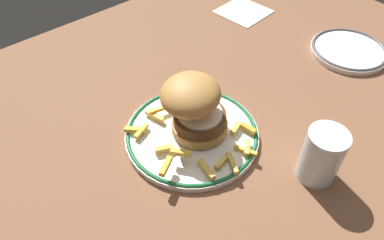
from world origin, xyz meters
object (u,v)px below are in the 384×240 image
at_px(burger, 194,106).
at_px(napkin, 243,11).
at_px(water_glass, 321,158).
at_px(dinner_plate, 192,134).
at_px(side_plate, 349,50).

distance_m(burger, napkin, 0.50).
bearing_deg(napkin, water_glass, -124.00).
relative_size(burger, water_glass, 1.21).
xyz_separation_m(water_glass, napkin, (0.32, 0.47, -0.04)).
bearing_deg(burger, water_glass, -64.91).
height_order(dinner_plate, side_plate, same).
height_order(water_glass, side_plate, water_glass).
bearing_deg(burger, dinner_plate, -164.95).
bearing_deg(water_glass, dinner_plate, 116.97).
distance_m(dinner_plate, water_glass, 0.24).
distance_m(dinner_plate, side_plate, 0.48).
bearing_deg(dinner_plate, napkin, 31.94).
relative_size(dinner_plate, side_plate, 1.39).
distance_m(burger, water_glass, 0.23).
bearing_deg(dinner_plate, side_plate, -5.30).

